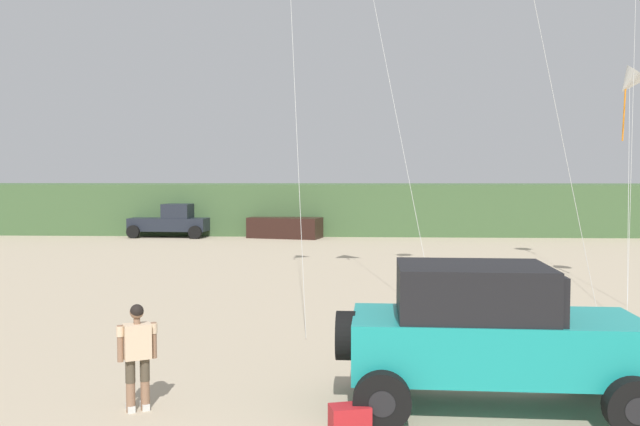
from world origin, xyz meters
The scene contains 7 objects.
dune_ridge centered at (-3.25, 38.90, 1.55)m, with size 90.00×9.43×3.09m, color #426038.
jeep centered at (3.27, 4.42, 1.20)m, with size 4.89×2.51×2.26m.
person_watching centered at (-2.19, 4.04, 0.94)m, with size 0.56×0.44×1.67m.
cooler_box centered at (1.10, 3.33, 0.19)m, with size 0.56×0.36×0.38m, color #B21E23.
distant_pickup centered at (-9.66, 33.74, 0.94)m, with size 4.70×2.61×1.98m.
distant_sedan centered at (-2.89, 33.48, 0.60)m, with size 4.20×1.70×1.20m, color black.
kite_green_box centered at (9.57, 15.31, 6.49)m, with size 2.57×5.70×7.00m.
Camera 1 is at (1.15, -6.18, 3.64)m, focal length 38.30 mm.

